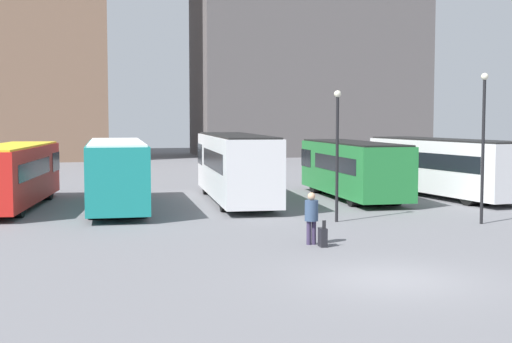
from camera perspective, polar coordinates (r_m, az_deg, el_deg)
name	(u,v)px	position (r m, az deg, el deg)	size (l,w,h in m)	color
ground_plane	(392,279)	(18.71, 10.83, -8.47)	(160.00, 160.00, 0.00)	slate
building_block_right	(308,47)	(80.27, 4.19, 9.90)	(24.81, 11.49, 23.84)	#5B5656
bus_0	(12,174)	(34.29, -18.92, -0.17)	(3.94, 10.65, 2.88)	red
bus_1	(116,172)	(32.92, -11.10, -0.02)	(2.96, 10.61, 3.07)	#19847F
bus_2	(235,165)	(34.94, -1.70, 0.52)	(3.29, 11.89, 3.30)	silver
bus_3	(352,168)	(36.60, 7.70, 0.31)	(2.98, 10.02, 2.90)	#237A38
bus_4	(443,165)	(38.10, 14.76, 0.47)	(3.90, 10.95, 3.02)	silver
traveler	(311,214)	(23.20, 4.46, -3.38)	(0.46, 0.46, 1.71)	#382D4C
suitcase	(323,237)	(22.94, 5.36, -5.26)	(0.23, 0.41, 0.87)	black
lamp_post_0	(483,136)	(28.82, 17.73, 2.73)	(0.28, 0.28, 5.83)	black
lamp_post_1	(337,144)	(28.18, 6.51, 2.19)	(0.28, 0.28, 5.18)	black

